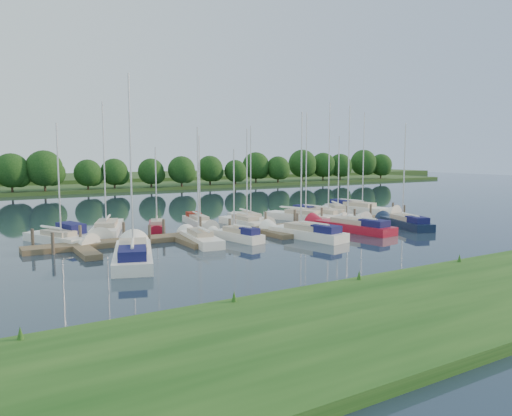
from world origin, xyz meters
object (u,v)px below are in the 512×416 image
sailboat_n_0 (59,240)px  sailboat_n_5 (246,224)px  dock (261,230)px  sailboat_s_2 (237,236)px  motorboat (73,236)px

sailboat_n_0 → sailboat_n_5: size_ratio=1.00×
sailboat_n_0 → sailboat_n_5: 17.48m
dock → sailboat_n_5: sailboat_n_5 is taller
dock → sailboat_s_2: (-3.89, -2.43, 0.13)m
sailboat_n_5 → dock: bearing=77.4°
motorboat → sailboat_n_5: (16.34, -0.41, -0.10)m
motorboat → sailboat_n_5: size_ratio=0.59×
sailboat_n_5 → sailboat_s_2: size_ratio=1.25×
sailboat_n_0 → motorboat: size_ratio=1.69×
dock → sailboat_s_2: size_ratio=5.01×
dock → sailboat_n_5: bearing=80.5°
motorboat → sailboat_n_5: bearing=162.6°
sailboat_n_5 → sailboat_s_2: 7.89m
motorboat → sailboat_n_0: bearing=14.3°
sailboat_n_0 → sailboat_n_5: bearing=156.6°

